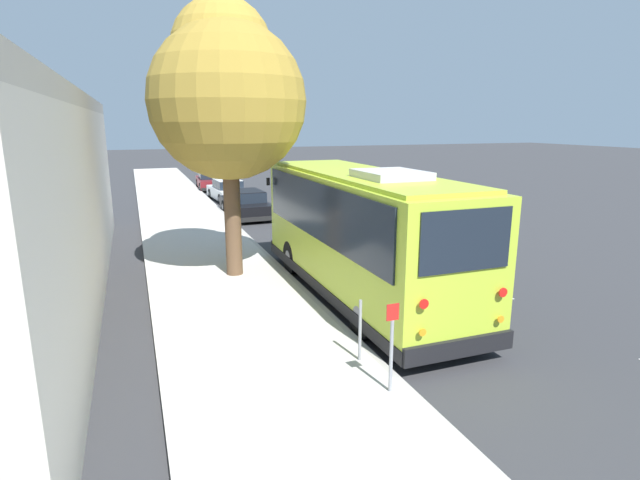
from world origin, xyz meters
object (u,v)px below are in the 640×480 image
shuttle_bus (360,228)px  parked_sedan_white (228,191)px  parked_sedan_black (246,204)px  street_tree (227,91)px  sign_post_near (391,347)px  sign_post_far (360,330)px  parked_sedan_maroon (210,181)px

shuttle_bus → parked_sedan_white: bearing=0.5°
shuttle_bus → parked_sedan_black: bearing=1.2°
parked_sedan_black → street_tree: bearing=163.2°
parked_sedan_white → street_tree: size_ratio=0.55×
sign_post_near → parked_sedan_white: bearing=-3.6°
parked_sedan_black → shuttle_bus: bearing=179.1°
parked_sedan_black → parked_sedan_white: size_ratio=1.08×
parked_sedan_white → sign_post_near: size_ratio=2.75×
sign_post_far → street_tree: bearing=10.0°
sign_post_near → sign_post_far: sign_post_near is taller
sign_post_near → sign_post_far: size_ratio=1.29×
parked_sedan_black → sign_post_near: size_ratio=2.96×
parked_sedan_white → street_tree: 16.06m
parked_sedan_white → street_tree: street_tree is taller
parked_sedan_black → parked_sedan_maroon: 11.12m
parked_sedan_black → parked_sedan_white: parked_sedan_black is taller
parked_sedan_maroon → street_tree: size_ratio=0.55×
parked_sedan_black → sign_post_near: (-17.29, 1.36, 0.34)m
parked_sedan_white → sign_post_far: size_ratio=3.56×
sign_post_far → sign_post_near: bearing=-180.0°
parked_sedan_black → sign_post_near: bearing=173.2°
parked_sedan_maroon → sign_post_far: size_ratio=3.59×
parked_sedan_white → parked_sedan_maroon: bearing=-2.4°
shuttle_bus → sign_post_near: bearing=160.9°
sign_post_near → sign_post_far: 1.22m
shuttle_bus → street_tree: street_tree is taller
shuttle_bus → parked_sedan_black: size_ratio=1.95×
parked_sedan_black → parked_sedan_maroon: (11.12, 0.08, -0.03)m
sign_post_near → shuttle_bus: bearing=-19.0°
street_tree → sign_post_near: (-7.64, -1.13, -4.44)m
shuttle_bus → parked_sedan_white: 17.98m
street_tree → parked_sedan_black: bearing=-14.5°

